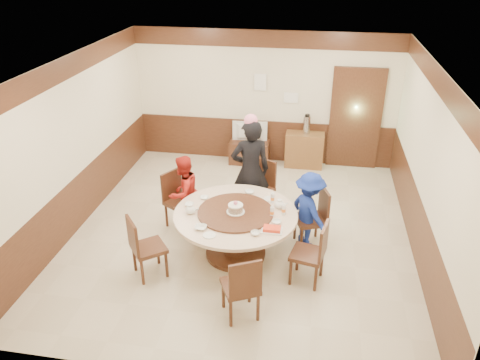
% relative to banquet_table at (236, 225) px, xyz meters
% --- Properties ---
extents(room, '(6.00, 6.04, 2.84)m').
position_rel_banquet_table_xyz_m(room, '(-0.01, 0.66, 0.55)').
color(room, beige).
rests_on(room, ground).
extents(banquet_table, '(1.85, 1.85, 0.78)m').
position_rel_banquet_table_xyz_m(banquet_table, '(0.00, 0.00, 0.00)').
color(banquet_table, '#442415').
rests_on(banquet_table, ground).
extents(chair_0, '(0.57, 0.56, 0.97)m').
position_rel_banquet_table_xyz_m(chair_0, '(1.13, 0.49, -0.23)').
color(chair_0, '#442415').
rests_on(chair_0, ground).
extents(chair_1, '(0.59, 0.59, 0.97)m').
position_rel_banquet_table_xyz_m(chair_1, '(0.20, 1.32, -0.23)').
color(chair_1, '#442415').
rests_on(chair_1, ground).
extents(chair_2, '(0.61, 0.60, 0.97)m').
position_rel_banquet_table_xyz_m(chair_2, '(-1.07, 0.68, -0.23)').
color(chair_2, '#442415').
rests_on(chair_2, ground).
extents(chair_3, '(0.62, 0.62, 0.97)m').
position_rel_banquet_table_xyz_m(chair_3, '(-1.16, -0.68, -0.23)').
color(chair_3, '#442415').
rests_on(chair_3, ground).
extents(chair_4, '(0.59, 0.59, 0.97)m').
position_rel_banquet_table_xyz_m(chair_4, '(0.30, -1.29, -0.23)').
color(chair_4, '#442415').
rests_on(chair_4, ground).
extents(chair_5, '(0.53, 0.52, 0.97)m').
position_rel_banquet_table_xyz_m(chair_5, '(1.12, -0.45, -0.23)').
color(chair_5, '#442415').
rests_on(chair_5, ground).
extents(person_standing, '(0.77, 0.63, 1.82)m').
position_rel_banquet_table_xyz_m(person_standing, '(0.05, 1.14, 0.38)').
color(person_standing, black).
rests_on(person_standing, ground).
extents(person_red, '(0.71, 0.78, 1.29)m').
position_rel_banquet_table_xyz_m(person_red, '(-0.99, 0.67, 0.11)').
color(person_red, '#B52018').
rests_on(person_red, ground).
extents(person_blue, '(0.88, 0.94, 1.27)m').
position_rel_banquet_table_xyz_m(person_blue, '(1.08, 0.45, 0.10)').
color(person_blue, navy).
rests_on(person_blue, ground).
extents(birthday_cake, '(0.27, 0.27, 0.19)m').
position_rel_banquet_table_xyz_m(birthday_cake, '(0.00, -0.02, 0.31)').
color(birthday_cake, white).
rests_on(birthday_cake, banquet_table).
extents(teapot_left, '(0.17, 0.15, 0.13)m').
position_rel_banquet_table_xyz_m(teapot_left, '(-0.66, -0.12, 0.28)').
color(teapot_left, white).
rests_on(teapot_left, banquet_table).
extents(teapot_right, '(0.17, 0.15, 0.13)m').
position_rel_banquet_table_xyz_m(teapot_right, '(0.63, 0.26, 0.28)').
color(teapot_right, white).
rests_on(teapot_right, banquet_table).
extents(bowl_0, '(0.13, 0.13, 0.03)m').
position_rel_banquet_table_xyz_m(bowl_0, '(-0.56, 0.35, 0.23)').
color(bowl_0, white).
rests_on(bowl_0, banquet_table).
extents(bowl_1, '(0.13, 0.13, 0.04)m').
position_rel_banquet_table_xyz_m(bowl_1, '(0.37, -0.52, 0.24)').
color(bowl_1, white).
rests_on(bowl_1, banquet_table).
extents(bowl_2, '(0.17, 0.17, 0.04)m').
position_rel_banquet_table_xyz_m(bowl_2, '(-0.41, -0.50, 0.24)').
color(bowl_2, white).
rests_on(bowl_2, banquet_table).
extents(bowl_3, '(0.14, 0.14, 0.04)m').
position_rel_banquet_table_xyz_m(bowl_3, '(0.63, -0.18, 0.24)').
color(bowl_3, white).
rests_on(bowl_3, banquet_table).
extents(bowl_4, '(0.13, 0.13, 0.03)m').
position_rel_banquet_table_xyz_m(bowl_4, '(-0.74, 0.10, 0.23)').
color(bowl_4, white).
rests_on(bowl_4, banquet_table).
extents(bowl_5, '(0.15, 0.15, 0.05)m').
position_rel_banquet_table_xyz_m(bowl_5, '(0.11, 0.64, 0.24)').
color(bowl_5, white).
rests_on(bowl_5, banquet_table).
extents(saucer_near, '(0.18, 0.18, 0.01)m').
position_rel_banquet_table_xyz_m(saucer_near, '(-0.25, -0.65, 0.22)').
color(saucer_near, white).
rests_on(saucer_near, banquet_table).
extents(saucer_far, '(0.18, 0.18, 0.01)m').
position_rel_banquet_table_xyz_m(saucer_far, '(0.45, 0.50, 0.22)').
color(saucer_far, white).
rests_on(saucer_far, banquet_table).
extents(shrimp_platter, '(0.30, 0.20, 0.06)m').
position_rel_banquet_table_xyz_m(shrimp_platter, '(0.58, -0.39, 0.24)').
color(shrimp_platter, white).
rests_on(shrimp_platter, banquet_table).
extents(bottle_0, '(0.06, 0.06, 0.16)m').
position_rel_banquet_table_xyz_m(bottle_0, '(0.55, -0.01, 0.30)').
color(bottle_0, white).
rests_on(bottle_0, banquet_table).
extents(bottle_1, '(0.06, 0.06, 0.16)m').
position_rel_banquet_table_xyz_m(bottle_1, '(0.71, 0.08, 0.30)').
color(bottle_1, white).
rests_on(bottle_1, banquet_table).
extents(bottle_2, '(0.06, 0.06, 0.16)m').
position_rel_banquet_table_xyz_m(bottle_2, '(0.51, 0.40, 0.30)').
color(bottle_2, white).
rests_on(bottle_2, banquet_table).
extents(tv_stand, '(0.85, 0.45, 0.50)m').
position_rel_banquet_table_xyz_m(tv_stand, '(-0.30, 3.39, -0.28)').
color(tv_stand, '#442415').
rests_on(tv_stand, ground).
extents(television, '(0.75, 0.16, 0.43)m').
position_rel_banquet_table_xyz_m(television, '(-0.30, 3.39, 0.18)').
color(television, gray).
rests_on(television, tv_stand).
extents(side_cabinet, '(0.80, 0.40, 0.75)m').
position_rel_banquet_table_xyz_m(side_cabinet, '(0.88, 3.42, -0.16)').
color(side_cabinet, brown).
rests_on(side_cabinet, ground).
extents(thermos, '(0.15, 0.15, 0.38)m').
position_rel_banquet_table_xyz_m(thermos, '(0.90, 3.42, 0.41)').
color(thermos, silver).
rests_on(thermos, side_cabinet).
extents(notice_left, '(0.25, 0.00, 0.35)m').
position_rel_banquet_table_xyz_m(notice_left, '(-0.12, 3.60, 1.22)').
color(notice_left, white).
rests_on(notice_left, room).
extents(notice_right, '(0.30, 0.00, 0.22)m').
position_rel_banquet_table_xyz_m(notice_right, '(0.53, 3.60, 0.92)').
color(notice_right, white).
rests_on(notice_right, room).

